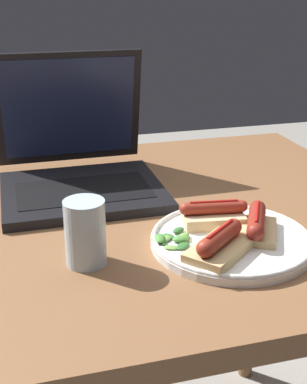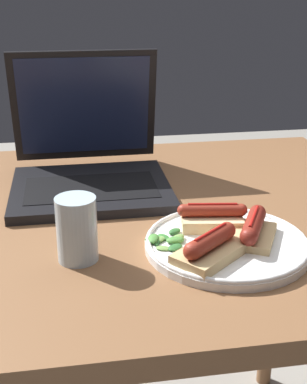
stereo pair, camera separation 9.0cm
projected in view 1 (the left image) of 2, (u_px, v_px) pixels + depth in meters
name	position (u px, v px, depth m)	size (l,w,h in m)	color
desk	(120.00, 246.00, 0.99)	(1.05, 0.81, 0.73)	brown
laptop	(78.00, 166.00, 1.06)	(0.31, 0.31, 0.26)	black
plate	(231.00, 240.00, 0.84)	(0.26, 0.26, 0.02)	white
sausage_toast_left	(256.00, 224.00, 0.85)	(0.10, 0.12, 0.04)	tan
sausage_toast_middle	(219.00, 245.00, 0.78)	(0.13, 0.12, 0.05)	tan
sausage_toast_right	(213.00, 215.00, 0.88)	(0.11, 0.07, 0.04)	#D6B784
salad_pile	(172.00, 239.00, 0.83)	(0.07, 0.08, 0.01)	#2D662D
drinking_glass	(85.00, 233.00, 0.78)	(0.06, 0.06, 0.10)	silver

